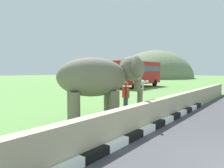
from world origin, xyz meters
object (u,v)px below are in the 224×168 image
at_px(elephant, 101,78).
at_px(cow_near, 140,83).
at_px(person_handler, 126,96).
at_px(bus_red, 138,72).

xyz_separation_m(elephant, cow_near, (13.82, 5.92, -1.00)).
height_order(person_handler, bus_red, bus_red).
height_order(elephant, cow_near, elephant).
relative_size(person_handler, cow_near, 0.86).
relative_size(elephant, person_handler, 2.38).
bearing_deg(person_handler, cow_near, 26.78).
xyz_separation_m(person_handler, cow_near, (12.12, 6.12, -0.06)).
bearing_deg(bus_red, cow_near, -147.98).
distance_m(person_handler, bus_red, 18.20).
bearing_deg(elephant, bus_red, 25.27).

